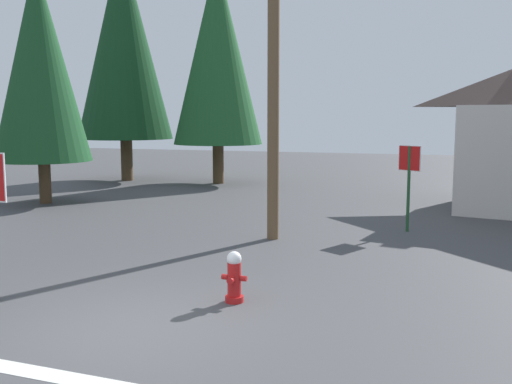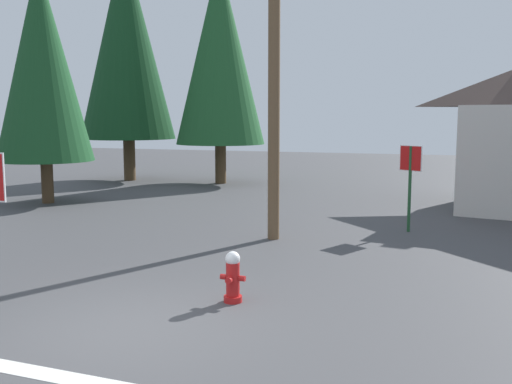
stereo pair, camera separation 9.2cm
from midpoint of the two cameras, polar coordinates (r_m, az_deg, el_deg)
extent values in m
cube|color=#424244|center=(8.58, -12.69, -13.18)|extent=(80.00, 80.00, 0.10)
cube|color=silver|center=(7.10, -16.20, -17.34)|extent=(4.31, 0.43, 0.01)
cylinder|color=red|center=(9.46, -1.99, -10.40)|extent=(0.30, 0.30, 0.10)
cylinder|color=red|center=(9.37, -2.00, -8.54)|extent=(0.22, 0.22, 0.54)
sphere|color=white|center=(9.28, -2.01, -6.54)|extent=(0.24, 0.24, 0.24)
cylinder|color=red|center=(9.42, -2.91, -8.29)|extent=(0.10, 0.09, 0.09)
cylinder|color=red|center=(9.31, -1.08, -8.46)|extent=(0.10, 0.09, 0.09)
cylinder|color=red|center=(9.22, -2.35, -8.63)|extent=(0.11, 0.10, 0.11)
cylinder|color=brown|center=(13.99, 1.99, 15.64)|extent=(0.28, 0.28, 9.89)
cylinder|color=#1E4C28|center=(15.36, 14.97, 0.26)|extent=(0.08, 0.08, 2.19)
cube|color=white|center=(15.28, 15.07, 3.20)|extent=(0.57, 0.35, 0.65)
cube|color=red|center=(15.28, 15.07, 3.20)|extent=(0.54, 0.34, 0.61)
cylinder|color=#4C3823|center=(27.56, -12.18, 3.13)|extent=(0.53, 0.53, 1.92)
cone|color=#143D1E|center=(27.69, -12.49, 14.22)|extent=(4.27, 4.27, 8.76)
cylinder|color=#4C3823|center=(25.74, -3.38, 2.78)|extent=(0.48, 0.48, 1.74)
cone|color=#1E5128|center=(25.81, -3.46, 13.55)|extent=(3.87, 3.87, 7.93)
cylinder|color=#4C3823|center=(21.10, -19.62, 0.94)|extent=(0.40, 0.40, 1.44)
cone|color=#194723|center=(21.06, -20.11, 11.83)|extent=(3.20, 3.20, 6.57)
camera|label=1|loc=(0.05, -89.78, 0.03)|focal=40.88mm
camera|label=2|loc=(0.05, 90.22, -0.03)|focal=40.88mm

